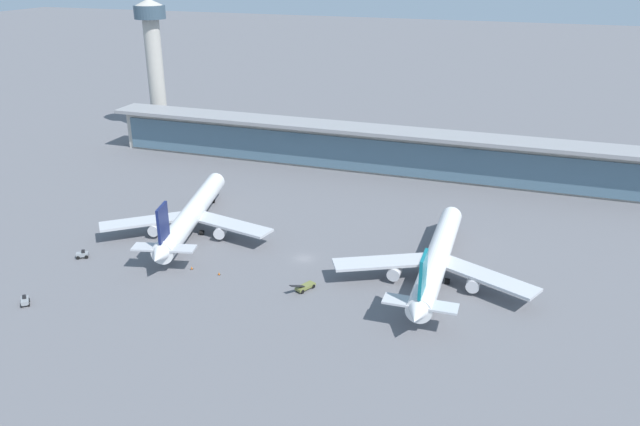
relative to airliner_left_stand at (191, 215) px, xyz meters
name	(u,v)px	position (x,y,z in m)	size (l,w,h in m)	color
ground_plane	(304,258)	(33.37, -5.10, -4.98)	(1200.00, 1200.00, 0.00)	slate
airliner_left_stand	(191,215)	(0.00, 0.00, 0.00)	(44.44, 58.76, 15.82)	white
airliner_centre_stand	(437,259)	(65.21, -4.94, 0.00)	(45.71, 59.33, 15.82)	white
service_truck_near_nose_grey	(82,255)	(-17.52, -22.32, -4.11)	(3.33, 2.97, 2.05)	gray
service_truck_under_wing_olive	(305,287)	(38.95, -19.53, -4.17)	(4.11, 6.73, 2.70)	olive
service_truck_mid_apron_grey	(25,301)	(-14.46, -44.67, -4.11)	(3.17, 3.27, 2.05)	gray
terminal_building	(377,149)	(33.37, 65.25, 2.88)	(194.83, 12.80, 15.20)	#B2ADA3
control_tower	(154,55)	(-62.26, 83.82, 26.51)	(12.00, 12.00, 57.47)	#B2ADA3
safety_cone_alpha	(219,274)	(17.87, -19.35, -4.67)	(0.62, 0.62, 0.70)	orange
safety_cone_bravo	(192,268)	(10.53, -18.93, -4.67)	(0.62, 0.62, 0.70)	orange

